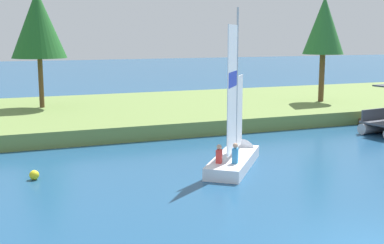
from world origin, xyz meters
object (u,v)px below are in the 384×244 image
object	(u,v)px
sailboat	(237,152)
shoreline_tree_midleft	(38,24)
shoreline_tree_centre	(324,26)
channel_buoy	(34,175)

from	to	relation	value
sailboat	shoreline_tree_midleft	bearing A→B (deg)	62.47
shoreline_tree_midleft	sailboat	distance (m)	16.74
shoreline_tree_centre	sailboat	size ratio (longest dim) A/B	1.04
channel_buoy	shoreline_tree_midleft	bearing A→B (deg)	83.45
sailboat	channel_buoy	world-z (taller)	sailboat
shoreline_tree_midleft	shoreline_tree_centre	bearing A→B (deg)	-12.40
shoreline_tree_centre	channel_buoy	xyz separation A→B (m)	(-19.73, -9.84, -5.72)
sailboat	channel_buoy	size ratio (longest dim) A/B	18.61
channel_buoy	shoreline_tree_centre	bearing A→B (deg)	26.51
shoreline_tree_centre	sailboat	xyz separation A→B (m)	(-11.59, -10.40, -5.43)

